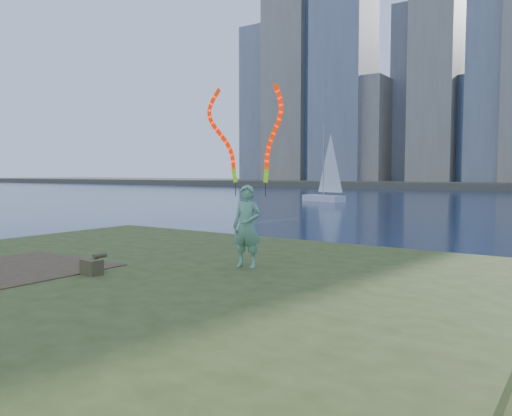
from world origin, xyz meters
The scene contains 6 objects.
ground centered at (0.00, 0.00, 0.00)m, with size 320.00×320.00×0.00m, color #18253D.
grassy_knoll centered at (0.00, -2.30, 0.34)m, with size 20.00×18.00×0.80m.
dirt_patch centered at (-2.20, -3.20, 0.81)m, with size 3.20×3.00×0.02m, color #47331E.
woman_with_ribbons centered at (1.65, -0.41, 2.20)m, with size 2.06×0.58×4.10m.
canvas_bag centered at (-0.41, -2.74, 0.96)m, with size 0.43×0.48×0.39m.
sailboat centered at (-14.03, 34.98, 1.30)m, with size 4.92×3.10×7.55m.
Camera 1 is at (7.61, -8.88, 2.77)m, focal length 35.00 mm.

